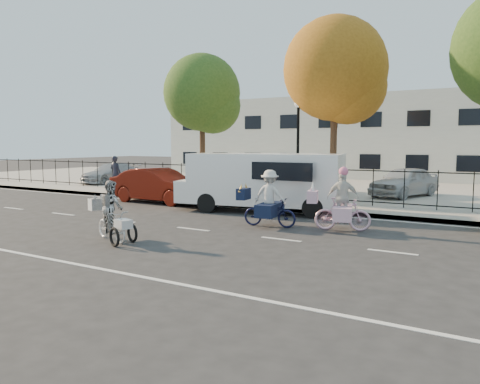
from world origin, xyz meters
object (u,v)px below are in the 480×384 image
Objects in this scene: red_sedan at (159,185)px; lot_car_c at (320,180)px; bull_bike at (269,204)px; lot_car_d at (404,182)px; lot_car_a at (111,173)px; pedestrian at (116,173)px; zebra_trike at (112,217)px; white_van at (263,180)px; unicorn_bike at (342,207)px; lamppost at (298,132)px.

red_sedan is 7.66m from lot_car_c.
bull_bike is 0.48× the size of lot_car_d.
lot_car_c is at bearing 0.19° from lot_car_a.
pedestrian is 0.44× the size of lot_car_a.
red_sedan is 9.70m from lot_car_a.
pedestrian is at bearing 63.91° from zebra_trike.
bull_bike is at bearing -69.49° from white_van.
zebra_trike is 0.46× the size of lot_car_a.
lot_car_d is (9.19, 6.67, 0.09)m from red_sedan.
unicorn_bike reaches higher than lot_car_c.
zebra_trike is 0.46× the size of lot_car_d.
lamppost is at bearing 10.38° from zebra_trike.
lot_car_a is 1.01× the size of lot_car_d.
zebra_trike is 12.74m from pedestrian.
lot_car_d is (3.91, 6.77, -0.38)m from white_van.
zebra_trike is at bearing -146.43° from red_sedan.
lamppost is at bearing -12.04° from lot_car_a.
lamppost is 10.60m from pedestrian.
unicorn_bike is 14.57m from pedestrian.
lot_car_a is (-12.54, 12.07, 0.12)m from zebra_trike.
white_van is 1.59× the size of lot_car_a.
white_van is 1.48× the size of lot_car_c.
pedestrian reaches higher than lot_car_a.
zebra_trike is 0.43× the size of lot_car_c.
zebra_trike is 17.40m from lot_car_a.
red_sedan is at bearing 152.30° from pedestrian.
lot_car_c is at bearing 13.16° from zebra_trike.
pedestrian reaches higher than bull_bike.
white_van reaches higher than pedestrian.
lot_car_c is (13.79, 0.22, 0.13)m from lot_car_a.
bull_bike is at bearing -14.49° from zebra_trike.
zebra_trike is 1.06× the size of pedestrian.
lot_car_d is (3.52, 4.37, -2.26)m from lamppost.
unicorn_bike is (4.89, 4.61, 0.08)m from zebra_trike.
unicorn_bike reaches higher than lot_car_a.
pedestrian is at bearing -170.53° from lot_car_c.
red_sedan is 5.14m from pedestrian.
lamppost reaches higher than red_sedan.
zebra_trike reaches higher than lot_car_d.
unicorn_bike is at bearing -53.17° from lamppost.
pedestrian reaches higher than zebra_trike.
zebra_trike is 6.97m from white_van.
lamppost reaches higher than white_van.
white_van is at bearing -21.70° from lot_car_a.
lamppost is 2.19× the size of bull_bike.
white_van is at bearing -99.30° from lamppost.
bull_bike reaches higher than lot_car_d.
lot_car_d is (13.91, 4.64, -0.21)m from pedestrian.
lamppost is 0.97× the size of lot_car_c.
lot_car_c is at bearing 76.70° from white_van.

